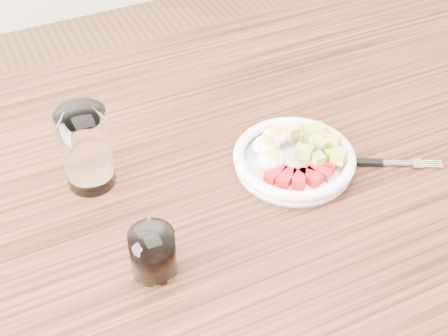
{
  "coord_description": "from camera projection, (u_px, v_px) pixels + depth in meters",
  "views": [
    {
      "loc": [
        -0.3,
        -0.6,
        1.43
      ],
      "look_at": [
        -0.01,
        0.01,
        0.8
      ],
      "focal_mm": 50.0,
      "sensor_mm": 36.0,
      "label": 1
    }
  ],
  "objects": [
    {
      "name": "bowl",
      "position": [
        294.0,
        157.0,
        0.96
      ],
      "size": [
        0.19,
        0.19,
        0.05
      ],
      "color": "white",
      "rests_on": "dining_table"
    },
    {
      "name": "fork",
      "position": [
        371.0,
        163.0,
        0.97
      ],
      "size": [
        0.17,
        0.09,
        0.01
      ],
      "color": "black",
      "rests_on": "dining_table"
    },
    {
      "name": "coffee_glass",
      "position": [
        153.0,
        253.0,
        0.8
      ],
      "size": [
        0.06,
        0.06,
        0.07
      ],
      "color": "white",
      "rests_on": "dining_table"
    },
    {
      "name": "dining_table",
      "position": [
        232.0,
        229.0,
        1.01
      ],
      "size": [
        1.5,
        0.9,
        0.77
      ],
      "color": "brown",
      "rests_on": "ground"
    },
    {
      "name": "water_glass",
      "position": [
        86.0,
        149.0,
        0.91
      ],
      "size": [
        0.07,
        0.07,
        0.13
      ],
      "primitive_type": "cylinder",
      "color": "white",
      "rests_on": "dining_table"
    }
  ]
}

